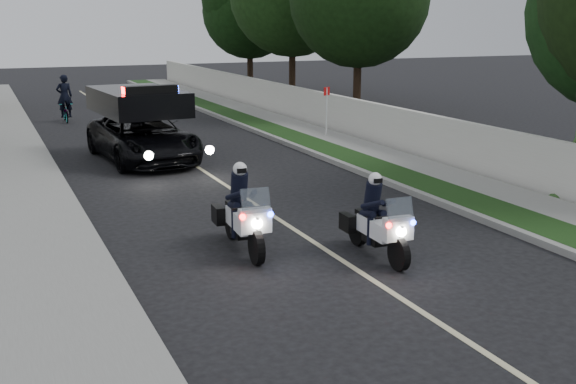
% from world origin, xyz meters
% --- Properties ---
extents(ground, '(120.00, 120.00, 0.00)m').
position_xyz_m(ground, '(0.00, 0.00, 0.00)').
color(ground, black).
rests_on(ground, ground).
extents(curb_right, '(0.20, 60.00, 0.15)m').
position_xyz_m(curb_right, '(4.10, 10.00, 0.07)').
color(curb_right, gray).
rests_on(curb_right, ground).
extents(grass_verge, '(1.20, 60.00, 0.16)m').
position_xyz_m(grass_verge, '(4.80, 10.00, 0.08)').
color(grass_verge, '#193814').
rests_on(grass_verge, ground).
extents(sidewalk_right, '(1.40, 60.00, 0.16)m').
position_xyz_m(sidewalk_right, '(6.10, 10.00, 0.08)').
color(sidewalk_right, gray).
rests_on(sidewalk_right, ground).
extents(property_wall, '(0.22, 60.00, 1.50)m').
position_xyz_m(property_wall, '(7.10, 10.00, 0.75)').
color(property_wall, beige).
rests_on(property_wall, ground).
extents(curb_left, '(0.20, 60.00, 0.15)m').
position_xyz_m(curb_left, '(-4.10, 10.00, 0.07)').
color(curb_left, gray).
rests_on(curb_left, ground).
extents(sidewalk_left, '(2.00, 60.00, 0.16)m').
position_xyz_m(sidewalk_left, '(-5.20, 10.00, 0.08)').
color(sidewalk_left, gray).
rests_on(sidewalk_left, ground).
extents(lane_marking, '(0.12, 50.00, 0.01)m').
position_xyz_m(lane_marking, '(0.00, 10.00, 0.00)').
color(lane_marking, '#BFB78C').
rests_on(lane_marking, ground).
extents(police_moto_left, '(0.86, 2.10, 1.75)m').
position_xyz_m(police_moto_left, '(-1.49, 0.98, 0.00)').
color(police_moto_left, silver).
rests_on(police_moto_left, ground).
extents(police_moto_right, '(0.73, 1.94, 1.63)m').
position_xyz_m(police_moto_right, '(0.71, -0.42, 0.00)').
color(police_moto_right, silver).
rests_on(police_moto_right, ground).
extents(police_suv, '(2.97, 5.67, 2.67)m').
position_xyz_m(police_suv, '(-1.28, 10.71, 0.00)').
color(police_suv, black).
rests_on(police_suv, ground).
extents(bicycle, '(0.59, 1.63, 0.85)m').
position_xyz_m(bicycle, '(-2.49, 20.90, 0.00)').
color(bicycle, black).
rests_on(bicycle, ground).
extents(cyclist, '(0.70, 0.48, 1.88)m').
position_xyz_m(cyclist, '(-2.49, 20.90, 0.00)').
color(cyclist, black).
rests_on(cyclist, ground).
extents(sign_post, '(0.41, 0.41, 2.03)m').
position_xyz_m(sign_post, '(6.00, 12.08, 0.00)').
color(sign_post, red).
rests_on(sign_post, ground).
extents(pampas_mid, '(1.62, 1.62, 3.89)m').
position_xyz_m(pampas_mid, '(7.60, 1.43, 0.00)').
color(pampas_mid, beige).
rests_on(pampas_mid, ground).
extents(tree_right_c, '(7.51, 7.51, 10.54)m').
position_xyz_m(tree_right_c, '(10.01, 16.85, 0.00)').
color(tree_right_c, black).
rests_on(tree_right_c, ground).
extents(tree_right_d, '(7.71, 7.71, 11.29)m').
position_xyz_m(tree_right_d, '(9.94, 23.96, 0.00)').
color(tree_right_d, '#1E4216').
rests_on(tree_right_d, ground).
extents(tree_right_e, '(6.27, 6.27, 9.56)m').
position_xyz_m(tree_right_e, '(9.68, 29.75, 0.00)').
color(tree_right_e, '#143410').
rests_on(tree_right_e, ground).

